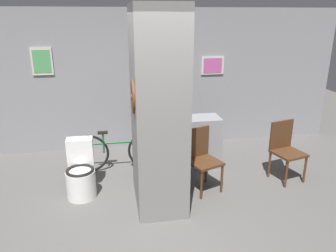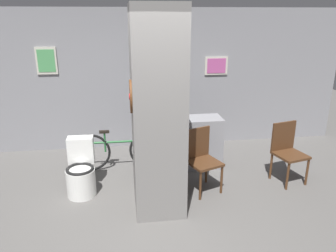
% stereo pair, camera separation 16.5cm
% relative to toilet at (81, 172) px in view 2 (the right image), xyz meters
% --- Properties ---
extents(ground_plane, '(14.00, 14.00, 0.00)m').
position_rel_toilet_xyz_m(ground_plane, '(0.93, -0.87, -0.32)').
color(ground_plane, '#5B5956').
extents(wall_back, '(8.00, 0.09, 2.60)m').
position_rel_toilet_xyz_m(wall_back, '(0.93, 1.76, 0.98)').
color(wall_back, gray).
rests_on(wall_back, ground_plane).
extents(pillar_center, '(0.67, 1.05, 2.60)m').
position_rel_toilet_xyz_m(pillar_center, '(1.07, -0.34, 0.98)').
color(pillar_center, gray).
rests_on(pillar_center, ground_plane).
extents(counter_shelf, '(1.38, 0.44, 0.86)m').
position_rel_toilet_xyz_m(counter_shelf, '(1.55, 0.66, 0.11)').
color(counter_shelf, gray).
rests_on(counter_shelf, ground_plane).
extents(toilet, '(0.41, 0.57, 0.79)m').
position_rel_toilet_xyz_m(toilet, '(0.00, 0.00, 0.00)').
color(toilet, white).
rests_on(toilet, ground_plane).
extents(chair_near_pillar, '(0.55, 0.55, 0.92)m').
position_rel_toilet_xyz_m(chair_near_pillar, '(1.73, -0.11, 0.19)').
color(chair_near_pillar, '#4C2D19').
rests_on(chair_near_pillar, ground_plane).
extents(chair_by_doorway, '(0.52, 0.52, 0.92)m').
position_rel_toilet_xyz_m(chair_by_doorway, '(3.11, -0.02, 0.19)').
color(chair_by_doorway, '#4C2D19').
rests_on(chair_by_doorway, ground_plane).
extents(bicycle, '(1.59, 0.42, 0.69)m').
position_rel_toilet_xyz_m(bicycle, '(0.56, 0.72, 0.01)').
color(bicycle, black).
rests_on(bicycle, ground_plane).
extents(bottle_tall, '(0.07, 0.07, 0.33)m').
position_rel_toilet_xyz_m(bottle_tall, '(1.36, 0.61, 0.66)').
color(bottle_tall, '#267233').
rests_on(bottle_tall, counter_shelf).
extents(bottle_short, '(0.09, 0.09, 0.26)m').
position_rel_toilet_xyz_m(bottle_short, '(1.24, 0.66, 0.63)').
color(bottle_short, '#19598C').
rests_on(bottle_short, counter_shelf).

